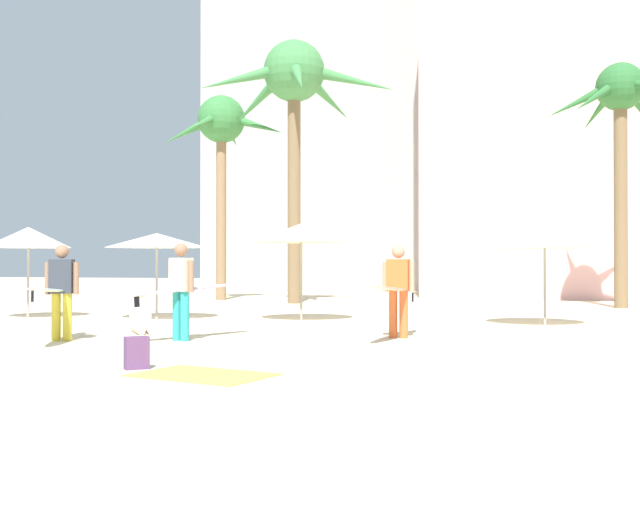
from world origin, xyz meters
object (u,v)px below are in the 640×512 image
(cafe_umbrella_2, at_px, (28,237))
(cafe_umbrella_3, at_px, (545,237))
(cafe_umbrella_4, at_px, (301,233))
(person_mid_right, at_px, (398,288))
(backpack, at_px, (136,353))
(palm_tree_far_left, at_px, (294,88))
(cafe_umbrella_0, at_px, (157,240))
(palm_tree_left, at_px, (221,132))
(beach_towel, at_px, (202,375))
(person_far_right, at_px, (184,288))
(palm_tree_center, at_px, (621,112))
(person_far_left, at_px, (141,316))
(person_mid_left, at_px, (58,289))

(cafe_umbrella_2, bearing_deg, cafe_umbrella_3, 3.60)
(cafe_umbrella_4, relative_size, person_mid_right, 0.79)
(backpack, bearing_deg, palm_tree_far_left, -32.29)
(cafe_umbrella_0, bearing_deg, palm_tree_left, 102.69)
(palm_tree_left, relative_size, beach_towel, 4.71)
(palm_tree_left, height_order, person_far_right, palm_tree_left)
(palm_tree_far_left, distance_m, palm_tree_left, 3.92)
(cafe_umbrella_3, height_order, person_far_right, cafe_umbrella_3)
(palm_tree_far_left, distance_m, cafe_umbrella_4, 9.52)
(palm_tree_center, distance_m, person_mid_right, 13.33)
(palm_tree_left, bearing_deg, palm_tree_far_left, -26.74)
(cafe_umbrella_3, relative_size, person_far_left, 2.46)
(cafe_umbrella_4, height_order, person_mid_left, cafe_umbrella_4)
(cafe_umbrella_2, bearing_deg, beach_towel, -44.82)
(palm_tree_center, height_order, cafe_umbrella_0, palm_tree_center)
(palm_tree_left, relative_size, person_mid_left, 2.72)
(cafe_umbrella_2, distance_m, person_mid_left, 6.56)
(cafe_umbrella_3, bearing_deg, cafe_umbrella_2, -176.40)
(palm_tree_far_left, bearing_deg, person_far_left, -89.28)
(person_mid_left, bearing_deg, palm_tree_center, -53.17)
(palm_tree_far_left, xyz_separation_m, palm_tree_center, (10.49, -0.20, -1.39))
(palm_tree_center, bearing_deg, palm_tree_left, 172.20)
(palm_tree_far_left, xyz_separation_m, person_far_right, (1.62, -12.57, -6.48))
(cafe_umbrella_2, distance_m, cafe_umbrella_3, 12.52)
(cafe_umbrella_2, height_order, backpack, cafe_umbrella_2)
(person_far_left, distance_m, person_mid_right, 5.15)
(cafe_umbrella_0, relative_size, person_mid_right, 0.83)
(cafe_umbrella_3, bearing_deg, cafe_umbrella_4, 179.58)
(cafe_umbrella_4, xyz_separation_m, person_mid_left, (-2.78, -5.81, -1.18))
(cafe_umbrella_4, xyz_separation_m, backpack, (0.21, -8.62, -1.89))
(person_far_left, relative_size, person_mid_right, 0.31)
(cafe_umbrella_3, xyz_separation_m, beach_towel, (-4.33, -8.90, -1.93))
(palm_tree_far_left, distance_m, person_far_right, 14.24)
(palm_tree_left, distance_m, palm_tree_center, 13.99)
(person_mid_right, bearing_deg, beach_towel, -10.83)
(cafe_umbrella_0, relative_size, cafe_umbrella_4, 1.05)
(palm_tree_left, bearing_deg, person_mid_left, -78.87)
(backpack, bearing_deg, person_far_right, -26.26)
(cafe_umbrella_4, distance_m, person_mid_left, 6.54)
(palm_tree_left, relative_size, person_mid_right, 2.57)
(cafe_umbrella_2, height_order, beach_towel, cafe_umbrella_2)
(palm_tree_far_left, xyz_separation_m, person_mid_right, (5.26, -11.35, -6.48))
(person_mid_left, distance_m, person_mid_right, 6.01)
(beach_towel, bearing_deg, cafe_umbrella_0, 119.61)
(cafe_umbrella_3, bearing_deg, cafe_umbrella_0, -177.40)
(palm_tree_left, distance_m, cafe_umbrella_3, 15.28)
(person_far_right, bearing_deg, palm_tree_far_left, 29.18)
(backpack, relative_size, person_mid_left, 0.15)
(cafe_umbrella_4, xyz_separation_m, person_mid_right, (2.89, -3.81, -1.18))
(backpack, xyz_separation_m, person_far_left, (-2.44, 4.83, 0.11))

